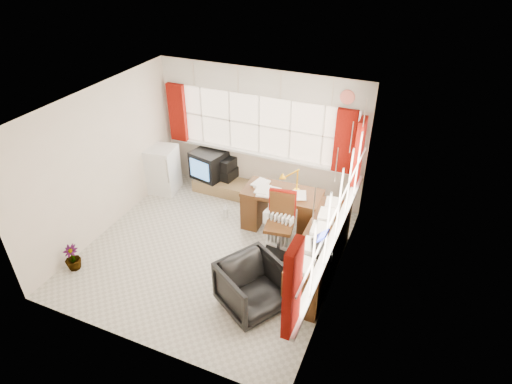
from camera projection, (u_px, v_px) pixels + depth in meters
ground at (213, 251)px, 7.07m from camera, size 4.00×4.00×0.00m
room_walls at (207, 172)px, 6.27m from camera, size 4.00×4.00×4.00m
window_back at (259, 151)px, 8.08m from camera, size 3.70×0.12×3.60m
window_right at (333, 234)px, 5.92m from camera, size 0.12×3.70×3.60m
curtains at (288, 159)px, 6.71m from camera, size 3.83×3.83×1.15m
overhead_cabinets at (295, 111)px, 6.30m from camera, size 3.98×3.98×0.48m
desk at (282, 208)px, 7.38m from camera, size 1.34×0.70×0.80m
desk_lamp at (298, 175)px, 7.07m from camera, size 0.18×0.16×0.43m
task_chair at (281, 220)px, 6.85m from camera, size 0.51×0.53×1.07m
office_chair at (252, 287)px, 5.86m from camera, size 1.12×1.11×0.75m
radiator at (280, 234)px, 7.01m from camera, size 0.46×0.23×0.66m
credenza at (319, 252)px, 6.45m from camera, size 0.50×2.00×0.85m
file_tray at (322, 249)px, 5.86m from camera, size 0.37×0.42×0.12m
tv_bench at (229, 187)px, 8.52m from camera, size 1.40×0.50×0.25m
crt_tv at (209, 164)px, 8.49m from camera, size 0.72×0.69×0.56m
hifi_stack at (221, 167)px, 8.54m from camera, size 0.67×0.48×0.44m
mini_fridge at (162, 169)px, 8.44m from camera, size 0.62×0.62×0.93m
spray_bottle_a at (225, 211)px, 7.81m from camera, size 0.13×0.13×0.26m
spray_bottle_b at (254, 218)px, 7.70m from camera, size 0.09×0.09×0.19m
flower_vase at (72, 258)px, 6.61m from camera, size 0.27×0.27×0.43m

